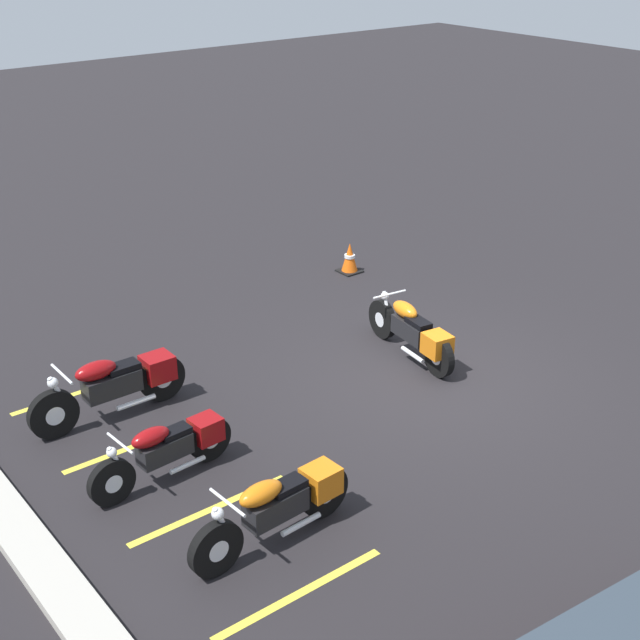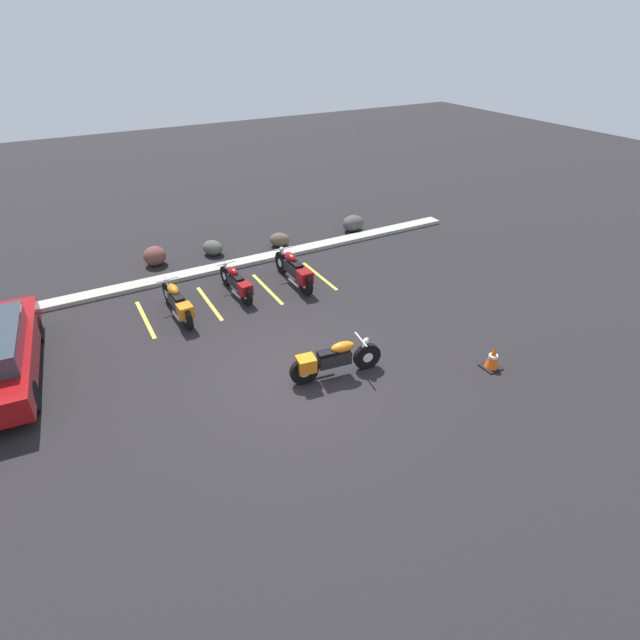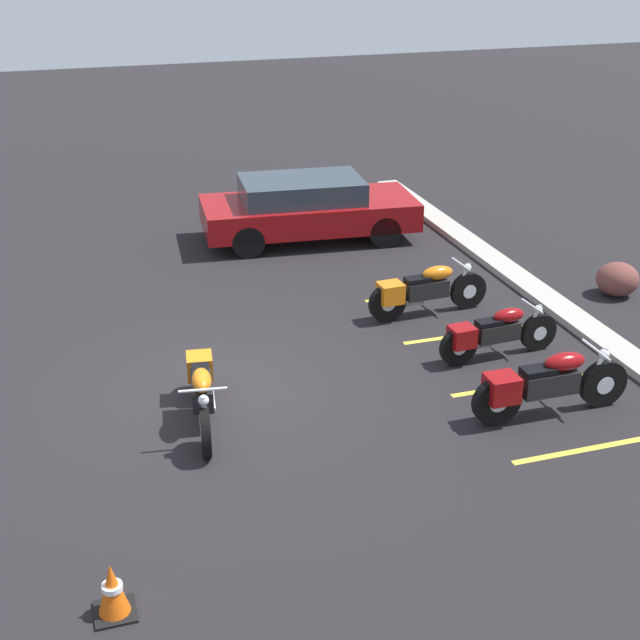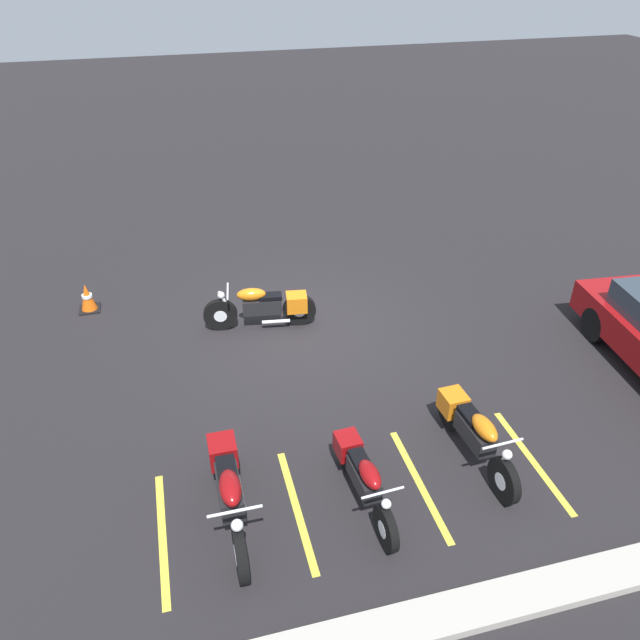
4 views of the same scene
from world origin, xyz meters
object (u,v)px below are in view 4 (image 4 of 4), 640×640
at_px(parked_bike_0, 473,431).
at_px(parked_bike_2, 229,488).
at_px(motorcycle_orange_featured, 266,306).
at_px(traffic_cone, 87,298).
at_px(parked_bike_1, 362,476).

bearing_deg(parked_bike_0, parked_bike_2, -89.70).
bearing_deg(parked_bike_0, motorcycle_orange_featured, -154.65).
relative_size(motorcycle_orange_featured, traffic_cone, 3.66).
distance_m(motorcycle_orange_featured, traffic_cone, 3.63).
xyz_separation_m(parked_bike_0, parked_bike_2, (3.50, 0.21, 0.03)).
bearing_deg(parked_bike_1, motorcycle_orange_featured, -177.86).
height_order(parked_bike_0, parked_bike_1, parked_bike_0).
distance_m(parked_bike_0, traffic_cone, 7.87).
bearing_deg(parked_bike_2, traffic_cone, -160.54).
height_order(parked_bike_2, traffic_cone, parked_bike_2).
bearing_deg(traffic_cone, parked_bike_0, 134.74).
height_order(parked_bike_1, parked_bike_2, parked_bike_2).
distance_m(parked_bike_0, parked_bike_2, 3.50).
xyz_separation_m(motorcycle_orange_featured, parked_bike_1, (-0.46, 4.49, -0.03)).
height_order(parked_bike_0, parked_bike_2, parked_bike_2).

